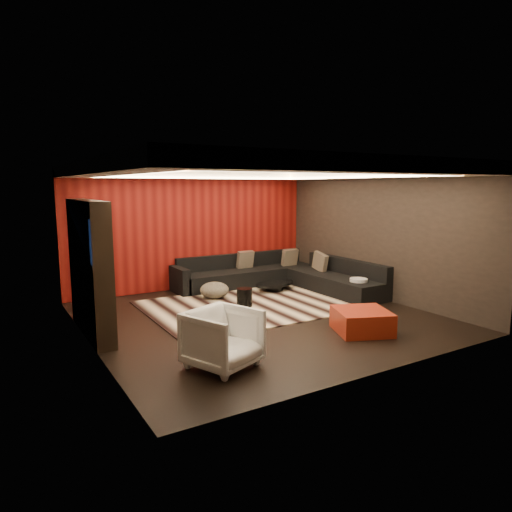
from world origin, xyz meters
TOP-DOWN VIEW (x-y plane):
  - floor at (0.00, 0.00)m, footprint 6.00×6.00m
  - ceiling at (0.00, 0.00)m, footprint 6.00×6.00m
  - wall_back at (0.00, 3.01)m, footprint 6.00×0.02m
  - wall_left at (-3.01, 0.00)m, footprint 0.02×6.00m
  - wall_right at (3.01, 0.00)m, footprint 0.02×6.00m
  - red_feature_wall at (0.00, 2.97)m, footprint 5.98×0.05m
  - soffit_back at (0.00, 2.70)m, footprint 6.00×0.60m
  - soffit_front at (0.00, -2.70)m, footprint 6.00×0.60m
  - soffit_left at (-2.70, 0.00)m, footprint 0.60×4.80m
  - soffit_right at (2.70, 0.00)m, footprint 0.60×4.80m
  - cove_back at (0.00, 2.36)m, footprint 4.80×0.08m
  - cove_front at (0.00, -2.36)m, footprint 4.80×0.08m
  - cove_left at (-2.36, 0.00)m, footprint 0.08×4.80m
  - cove_right at (2.36, 0.00)m, footprint 0.08×4.80m
  - tv_surround at (-2.85, 0.60)m, footprint 0.30×2.00m
  - tv_screen at (-2.69, 0.60)m, footprint 0.04×1.30m
  - tv_shelf at (-2.69, 0.60)m, footprint 0.04×1.60m
  - rug at (0.22, 0.80)m, footprint 4.02×3.03m
  - coffee_table at (1.44, 1.64)m, footprint 1.29×1.29m
  - drum_stool at (0.12, 0.75)m, footprint 0.37×0.37m
  - striped_pouf at (-0.09, 1.69)m, footprint 0.83×0.83m
  - white_side_table at (2.50, 0.00)m, footprint 0.38×0.38m
  - orange_ottoman at (1.01, -1.64)m, footprint 1.11×1.11m
  - armchair at (-1.65, -1.76)m, footprint 1.10×1.12m
  - sectional_sofa at (1.73, 1.86)m, footprint 3.65×3.50m
  - throw_pillows at (2.07, 2.14)m, footprint 1.63×1.59m

SIDE VIEW (x-z plane):
  - floor at x=0.00m, z-range -0.02..0.00m
  - rug at x=0.22m, z-range 0.00..0.02m
  - coffee_table at x=1.44m, z-range 0.02..0.20m
  - orange_ottoman at x=1.01m, z-range 0.00..0.38m
  - striped_pouf at x=-0.09m, z-range 0.02..0.36m
  - drum_stool at x=0.12m, z-range 0.02..0.39m
  - white_side_table at x=2.50m, z-range 0.00..0.47m
  - sectional_sofa at x=1.73m, z-range -0.11..0.64m
  - armchair at x=-1.65m, z-range 0.00..0.79m
  - throw_pillows at x=2.07m, z-range 0.37..0.87m
  - tv_shelf at x=-2.69m, z-range 0.68..0.72m
  - tv_surround at x=-2.85m, z-range 0.00..2.20m
  - wall_back at x=0.00m, z-range 0.00..2.80m
  - wall_left at x=-3.01m, z-range 0.00..2.80m
  - wall_right at x=3.01m, z-range 0.00..2.80m
  - red_feature_wall at x=0.00m, z-range 0.01..2.79m
  - tv_screen at x=-2.69m, z-range 1.05..1.85m
  - cove_back at x=0.00m, z-range 2.58..2.62m
  - cove_front at x=0.00m, z-range 2.58..2.62m
  - cove_left at x=-2.36m, z-range 2.58..2.62m
  - cove_right at x=2.36m, z-range 2.58..2.62m
  - soffit_back at x=0.00m, z-range 2.58..2.80m
  - soffit_front at x=0.00m, z-range 2.58..2.80m
  - soffit_left at x=-2.70m, z-range 2.58..2.80m
  - soffit_right at x=2.70m, z-range 2.58..2.80m
  - ceiling at x=0.00m, z-range 2.80..2.82m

